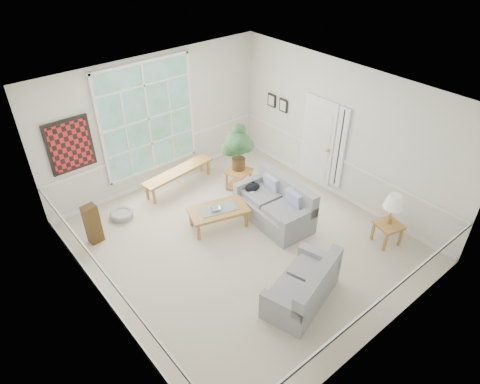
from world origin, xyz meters
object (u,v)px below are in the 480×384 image
at_px(loveseat_front, 302,282).
at_px(coffee_table, 218,217).
at_px(loveseat_right, 274,202).
at_px(end_table, 239,179).
at_px(side_table, 387,233).

xyz_separation_m(loveseat_front, coffee_table, (0.12, 2.43, -0.18)).
distance_m(loveseat_right, loveseat_front, 2.17).
distance_m(loveseat_right, end_table, 1.40).
xyz_separation_m(coffee_table, end_table, (1.19, 0.80, 0.03)).
relative_size(loveseat_right, loveseat_front, 1.15).
height_order(loveseat_right, coffee_table, loveseat_right).
bearing_deg(end_table, side_table, -72.83).
bearing_deg(side_table, coffee_table, 131.52).
height_order(end_table, side_table, end_table).
bearing_deg(loveseat_front, end_table, 51.31).
relative_size(loveseat_front, coffee_table, 1.25).
relative_size(coffee_table, side_table, 2.54).
xyz_separation_m(coffee_table, side_table, (2.21, -2.50, 0.01)).
height_order(loveseat_front, side_table, loveseat_front).
bearing_deg(loveseat_front, side_table, -18.25).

